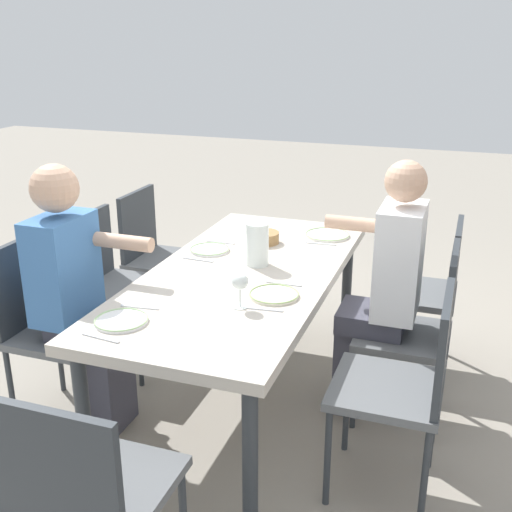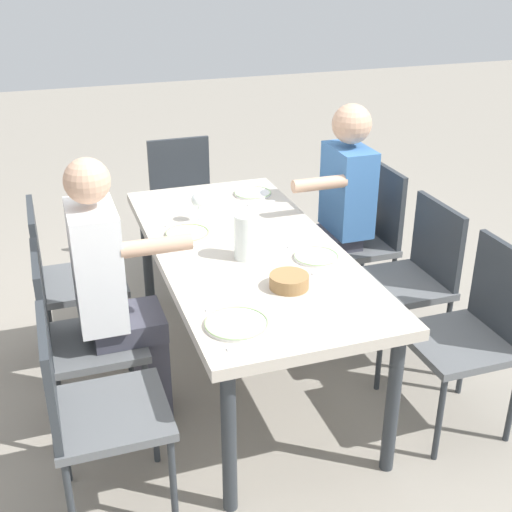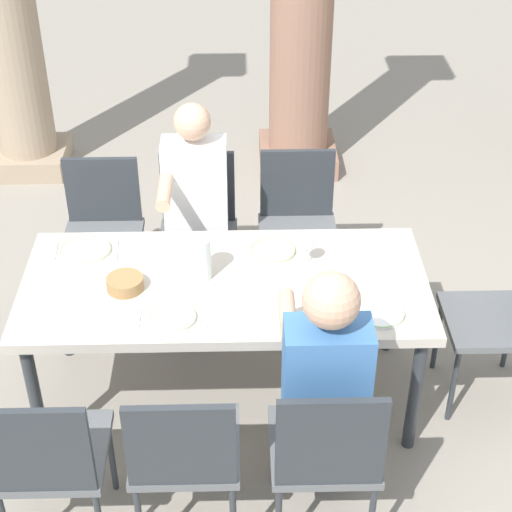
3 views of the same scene
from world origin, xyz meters
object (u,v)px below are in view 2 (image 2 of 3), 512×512
water_pitcher (246,239)px  chair_west_south (476,327)px  chair_east_north (65,274)px  plate_3 (253,193)px  chair_east_south (364,232)px  diner_man_white (337,209)px  chair_west_north (88,405)px  chair_mid_south (413,273)px  chair_mid_north (74,332)px  chair_head_east (184,195)px  plate_1 (316,257)px  plate_2 (187,233)px  wine_glass_2 (198,201)px  bread_basket (289,281)px  dining_table (247,259)px  plate_0 (236,324)px  diner_woman_green (114,290)px

water_pitcher → chair_west_south: bearing=-123.2°
chair_east_north → plate_3: size_ratio=4.17×
chair_east_south → diner_man_white: diner_man_white is taller
chair_east_south → chair_west_south: bearing=179.9°
chair_west_north → chair_east_north: (1.10, 0.00, 0.02)m
chair_mid_south → chair_east_north: (0.56, 1.71, 0.00)m
chair_mid_north → chair_head_east: size_ratio=1.02×
chair_mid_north → plate_1: size_ratio=4.27×
chair_east_north → plate_2: (-0.17, -0.62, 0.21)m
chair_west_south → plate_1: chair_west_south is taller
chair_head_east → chair_west_north: bearing=157.6°
chair_head_east → plate_2: size_ratio=3.98×
chair_east_south → chair_head_east: size_ratio=1.04×
wine_glass_2 → bread_basket: size_ratio=0.91×
dining_table → water_pitcher: 0.20m
chair_west_north → plate_1: chair_west_north is taller
chair_east_north → plate_2: size_ratio=4.09×
chair_east_south → plate_0: 1.58m
wine_glass_2 → diner_man_white: bearing=-89.6°
chair_east_north → plate_1: size_ratio=4.30×
plate_1 → chair_mid_south: bearing=-83.3°
diner_man_white → plate_2: 0.93m
chair_head_east → plate_0: chair_head_east is taller
dining_table → water_pitcher: (-0.12, 0.04, 0.16)m
diner_woman_green → water_pitcher: diner_woman_green is taller
chair_head_east → diner_man_white: size_ratio=0.68×
chair_west_north → chair_west_south: 1.71m
diner_man_white → wine_glass_2: diner_man_white is taller
wine_glass_2 → water_pitcher: size_ratio=0.72×
plate_2 → wine_glass_2: size_ratio=1.43×
wine_glass_2 → bread_basket: bearing=-167.9°
chair_west_south → diner_woman_green: diner_woman_green is taller
chair_head_east → dining_table: bearing=180.0°
diner_woman_green → chair_head_east: bearing=-23.5°
wine_glass_2 → bread_basket: wine_glass_2 is taller
wine_glass_2 → chair_west_north: bearing=146.9°
plate_0 → diner_woman_green: bearing=37.5°
diner_man_white → plate_2: (-0.17, 0.91, 0.04)m
chair_west_south → chair_head_east: 2.24m
diner_woman_green → chair_mid_south: bearing=-89.9°
chair_west_south → chair_west_north: bearing=90.0°
chair_mid_south → plate_2: bearing=70.1°
chair_head_east → chair_mid_north: bearing=150.7°
chair_mid_north → plate_1: 1.15m
chair_west_south → chair_mid_south: size_ratio=1.00×
chair_mid_north → chair_head_east: chair_mid_north is taller
wine_glass_2 → bread_basket: 0.88m
chair_head_east → wine_glass_2: bearing=171.9°
chair_west_north → chair_east_south: bearing=-57.1°
chair_mid_south → plate_2: chair_mid_south is taller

